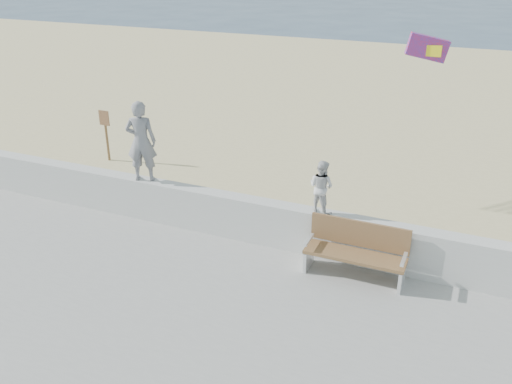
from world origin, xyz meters
TOP-DOWN VIEW (x-y plane):
  - ground at (0.00, 0.00)m, footprint 220.00×220.00m
  - sand at (0.00, 9.00)m, footprint 90.00×40.00m
  - seawall at (0.00, 2.00)m, footprint 30.00×0.35m
  - adult at (-2.49, 2.00)m, footprint 0.74×0.61m
  - child at (1.43, 2.00)m, footprint 0.59×0.52m
  - bench at (2.27, 1.55)m, footprint 1.80×0.57m
  - parafoil_kite at (2.62, 5.75)m, footprint 0.97×0.48m
  - sign at (-5.65, 4.76)m, footprint 0.32×0.07m

SIDE VIEW (x-z plane):
  - ground at x=0.00m, z-range 0.00..0.00m
  - sand at x=0.00m, z-range 0.00..0.08m
  - seawall at x=0.00m, z-range 0.18..1.08m
  - bench at x=2.27m, z-range 0.19..1.19m
  - sign at x=-5.65m, z-range 0.21..1.67m
  - child at x=1.43m, z-range 1.08..2.11m
  - adult at x=-2.49m, z-range 1.08..2.81m
  - parafoil_kite at x=2.62m, z-range 3.29..3.94m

